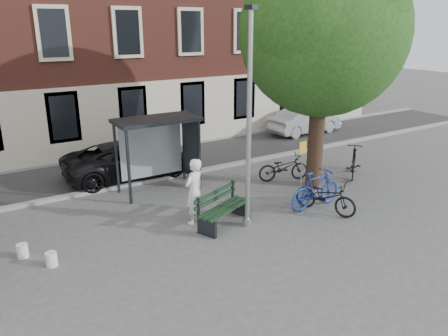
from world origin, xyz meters
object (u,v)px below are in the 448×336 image
bus_shelter (167,136)px  painter (194,191)px  bike_d (354,161)px  car_dark (129,159)px  car_silver (305,121)px  bench (223,210)px  bike_b (316,189)px  lamppost (249,134)px  bike_c (325,196)px  notice_sign (302,156)px  bike_a (284,167)px

bus_shelter → painter: bus_shelter is taller
bike_d → car_dark: (-7.40, 4.55, 0.09)m
car_silver → bench: bearing=125.1°
bike_b → painter: bearing=71.8°
car_dark → bike_d: bearing=-121.6°
lamppost → bike_b: 3.40m
bus_shelter → bike_c: bearing=-54.9°
lamppost → bike_c: (2.62, -0.50, -2.25)m
painter → car_dark: size_ratio=0.40×
bus_shelter → car_dark: bus_shelter is taller
lamppost → bike_d: lamppost is taller
lamppost → bike_b: size_ratio=2.93×
lamppost → bus_shelter: size_ratio=2.14×
lamppost → bench: size_ratio=2.95×
notice_sign → bike_b: bearing=-115.4°
car_dark → car_silver: 10.65m
lamppost → bus_shelter: bearing=98.4°
lamppost → bike_c: bearing=-10.8°
bus_shelter → bike_d: (6.65, -2.66, -1.32)m
bench → bike_a: (3.97, 2.03, 0.04)m
bus_shelter → bench: size_ratio=1.38×
bike_b → car_silver: size_ratio=0.50×
bus_shelter → bike_c: size_ratio=1.41×
painter → lamppost: bearing=117.4°
bike_a → bike_b: (-0.78, -2.55, 0.12)m
painter → notice_sign: painter is taller
bike_d → car_silver: (3.12, 6.23, 0.09)m
bus_shelter → car_dark: 2.38m
bus_shelter → bench: bus_shelter is taller
bike_b → notice_sign: notice_sign is taller
bench → car_dark: size_ratio=0.42×
bus_shelter → bike_b: bus_shelter is taller
bike_c → car_dark: car_dark is taller
bus_shelter → car_dark: bearing=111.6°
bike_b → bike_c: bike_b is taller
car_silver → notice_sign: notice_sign is taller
bench → bike_c: bearing=-39.4°
bike_b → bike_a: bearing=-19.7°
car_silver → bike_a: bearing=130.5°
bench → car_dark: car_dark is taller
painter → bike_c: size_ratio=0.98×
car_dark → notice_sign: size_ratio=2.61×
bike_d → car_dark: bearing=16.9°
bench → notice_sign: 3.73m
lamppost → car_dark: lamppost is taller
bike_a → car_dark: (-4.76, 3.51, 0.18)m
bench → car_silver: size_ratio=0.50×
car_silver → painter: bearing=121.3°
lamppost → painter: 2.37m
bike_c → lamppost: bearing=147.7°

